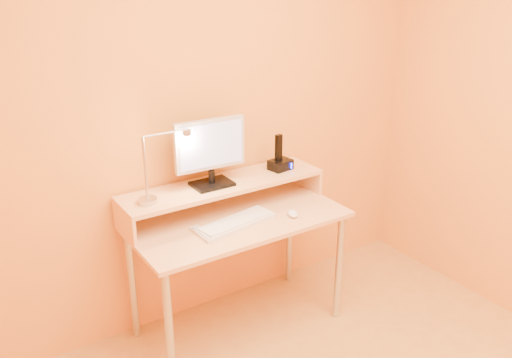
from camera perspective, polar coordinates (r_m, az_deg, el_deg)
wall_back at (r=3.02m, az=-5.28°, el=7.14°), size 3.00×0.04×2.50m
desk_leg_fl at (r=2.74m, az=-9.33°, el=-15.90°), size 0.04×0.04×0.69m
desk_leg_fr at (r=3.24m, az=8.93°, el=-9.40°), size 0.04×0.04×0.69m
desk_leg_bl at (r=3.12m, az=-13.18°, el=-10.98°), size 0.04×0.04×0.69m
desk_leg_br at (r=3.57m, az=3.60°, el=-6.02°), size 0.04×0.04×0.69m
desk_lower at (r=2.95m, az=-1.99°, el=-4.42°), size 1.20×0.60×0.02m
shelf_riser_left at (r=2.82m, az=-13.99°, el=-4.58°), size 0.02×0.30×0.14m
shelf_riser_right at (r=3.34m, az=5.36°, el=0.21°), size 0.02×0.30×0.14m
desk_shelf at (r=3.00m, az=-3.51°, el=-0.61°), size 1.20×0.30×0.02m
monitor_foot at (r=2.96m, az=-4.76°, el=-0.52°), size 0.22×0.16×0.02m
monitor_neck at (r=2.94m, az=-4.79°, el=0.27°), size 0.04×0.04×0.07m
monitor_panel at (r=2.89m, az=-4.99°, el=3.75°), size 0.41×0.05×0.28m
monitor_back at (r=2.91m, az=-5.21°, el=3.87°), size 0.37×0.03×0.24m
monitor_screen at (r=2.88m, az=-4.82°, el=3.65°), size 0.37×0.02×0.24m
lamp_base at (r=2.79m, az=-11.58°, el=-2.30°), size 0.10×0.10×0.02m
lamp_post at (r=2.72m, az=-11.86°, el=1.12°), size 0.01×0.01×0.33m
lamp_arm at (r=2.71m, az=-9.77°, el=4.88°), size 0.24×0.01×0.01m
lamp_head at (r=2.76m, az=-7.47°, el=5.00°), size 0.04×0.04×0.03m
lamp_bulb at (r=2.77m, az=-7.45°, el=4.68°), size 0.03×0.03×0.00m
phone_dock at (r=3.18m, az=2.64°, el=1.55°), size 0.14×0.12×0.06m
phone_handset at (r=3.14m, az=2.45°, el=3.39°), size 0.04×0.03×0.16m
phone_led at (r=3.17m, az=3.84°, el=1.44°), size 0.01×0.00×0.04m
keyboard at (r=2.86m, az=-2.15°, el=-4.79°), size 0.47×0.22×0.02m
mouse at (r=2.96m, az=3.97°, el=-3.70°), size 0.09×0.11×0.03m
remote_control at (r=2.76m, az=-5.76°, el=-5.93°), size 0.06×0.19×0.02m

